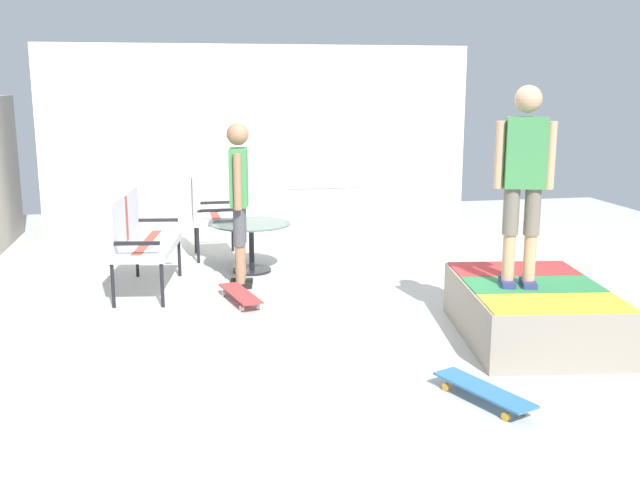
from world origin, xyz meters
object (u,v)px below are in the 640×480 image
at_px(person_watching, 239,192).
at_px(skateboard_spare, 484,391).
at_px(patio_table, 251,237).
at_px(patio_chair_near_house, 206,209).
at_px(skateboard_by_bench, 240,294).
at_px(patio_bench, 136,233).
at_px(person_skater, 524,172).
at_px(skate_ramp, 535,311).

distance_m(person_watching, skateboard_spare, 3.65).
bearing_deg(patio_table, patio_chair_near_house, 30.85).
xyz_separation_m(patio_chair_near_house, skateboard_by_bench, (-2.01, -0.25, -0.53)).
bearing_deg(patio_chair_near_house, patio_bench, 151.26).
distance_m(person_skater, skateboard_by_bench, 2.99).
bearing_deg(person_skater, skateboard_by_bench, 55.01).
bearing_deg(patio_chair_near_house, patio_table, -149.15).
bearing_deg(person_skater, patio_table, 35.56).
distance_m(skateboard_by_bench, skateboard_spare, 3.00).
distance_m(skate_ramp, patio_bench, 4.01).
bearing_deg(patio_bench, person_skater, -123.87).
bearing_deg(skateboard_by_bench, person_skater, -124.99).
xyz_separation_m(person_watching, person_skater, (-2.14, -2.13, 0.41)).
relative_size(person_watching, skateboard_by_bench, 2.10).
relative_size(patio_table, person_skater, 0.55).
bearing_deg(person_watching, person_skater, -135.19).
bearing_deg(skate_ramp, patio_chair_near_house, 36.66).
distance_m(patio_table, person_watching, 0.87).
bearing_deg(skate_ramp, person_skater, 96.86).
xyz_separation_m(patio_table, person_watching, (-0.59, 0.17, 0.61)).
height_order(patio_table, person_watching, person_watching).
distance_m(skate_ramp, patio_chair_near_house, 4.40).
bearing_deg(patio_table, patio_bench, 115.22).
bearing_deg(patio_bench, patio_chair_near_house, -28.74).
xyz_separation_m(patio_bench, skateboard_spare, (-3.25, -2.45, -0.53)).
relative_size(patio_chair_near_house, skateboard_spare, 1.25).
bearing_deg(person_skater, skate_ramp, -83.14).
relative_size(person_watching, skateboard_spare, 2.12).
xyz_separation_m(skate_ramp, skateboard_by_bench, (1.51, 2.37, -0.15)).
relative_size(patio_chair_near_house, person_skater, 0.62).
relative_size(skate_ramp, patio_chair_near_house, 1.93).
relative_size(patio_bench, patio_chair_near_house, 1.29).
height_order(skateboard_by_bench, skateboard_spare, same).
bearing_deg(patio_chair_near_house, skateboard_by_bench, -172.95).
bearing_deg(patio_chair_near_house, skate_ramp, -143.34).
height_order(patio_bench, patio_table, patio_bench).
xyz_separation_m(patio_chair_near_house, person_skater, (-3.54, -2.43, 0.81)).
bearing_deg(person_skater, skateboard_spare, 145.88).
height_order(skate_ramp, patio_table, patio_table).
xyz_separation_m(skate_ramp, skateboard_spare, (-1.13, 0.93, -0.15)).
bearing_deg(patio_bench, skate_ramp, -122.15).
xyz_separation_m(person_watching, skateboard_by_bench, (-0.61, 0.06, -0.93)).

